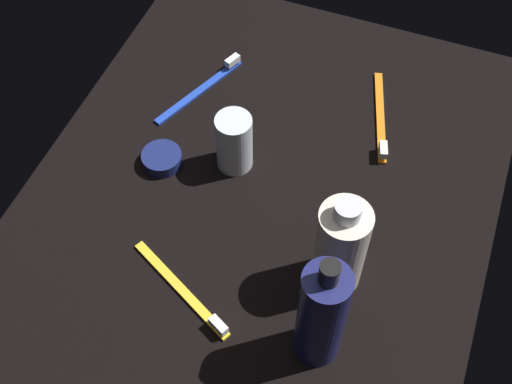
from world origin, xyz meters
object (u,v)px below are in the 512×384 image
toothbrush_blue (204,86)px  cream_tin_left (162,159)px  bodywash_bottle (340,247)px  toothbrush_yellow (186,294)px  toothbrush_orange (381,120)px  lotion_bottle (321,315)px  deodorant_stick (234,142)px

toothbrush_blue → cream_tin_left: (15.72, 0.16, 0.36)cm
bodywash_bottle → toothbrush_yellow: 20.50cm
toothbrush_yellow → toothbrush_blue: 36.05cm
bodywash_bottle → toothbrush_orange: (-27.47, -1.17, -6.92)cm
cream_tin_left → bodywash_bottle: bearing=73.1°
lotion_bottle → toothbrush_orange: 38.37cm
toothbrush_yellow → toothbrush_blue: (-33.93, -12.18, 0.00)cm
bodywash_bottle → toothbrush_blue: 38.59cm
bodywash_bottle → toothbrush_orange: 28.35cm
toothbrush_blue → cream_tin_left: bearing=0.6°
toothbrush_orange → toothbrush_yellow: (36.91, -15.66, 0.00)cm
lotion_bottle → deodorant_stick: bearing=-138.9°
deodorant_stick → toothbrush_orange: 23.59cm
lotion_bottle → toothbrush_blue: size_ratio=1.18×
lotion_bottle → bodywash_bottle: size_ratio=1.22×
lotion_bottle → toothbrush_blue: lotion_bottle is taller
lotion_bottle → cream_tin_left: size_ratio=3.47×
toothbrush_yellow → cream_tin_left: size_ratio=2.86×
lotion_bottle → cream_tin_left: (-18.70, -29.51, -8.00)cm
toothbrush_blue → cream_tin_left: size_ratio=2.94×
bodywash_bottle → lotion_bottle: bearing=3.8°
lotion_bottle → toothbrush_yellow: (-0.49, -17.49, -8.36)cm
deodorant_stick → toothbrush_yellow: deodorant_stick is taller
toothbrush_orange → toothbrush_yellow: size_ratio=1.06×
toothbrush_orange → toothbrush_blue: size_ratio=1.03×
lotion_bottle → toothbrush_yellow: lotion_bottle is taller
bodywash_bottle → toothbrush_yellow: size_ratio=1.00×
lotion_bottle → deodorant_stick: (-22.52, -19.67, -4.30)cm
deodorant_stick → toothbrush_blue: 16.06cm
deodorant_stick → toothbrush_blue: size_ratio=0.55×
cream_tin_left → deodorant_stick: bearing=111.2°
bodywash_bottle → toothbrush_yellow: bearing=-60.7°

